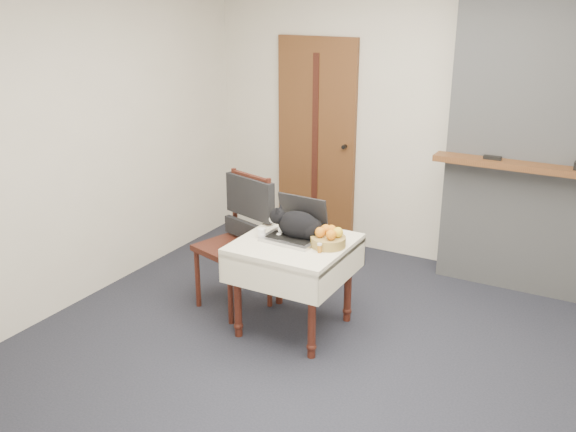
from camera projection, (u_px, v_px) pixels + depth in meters
name	position (u px, v px, depth m)	size (l,w,h in m)	color
ground	(341.00, 360.00, 4.40)	(4.50, 4.50, 0.00)	black
room_shell	(378.00, 93.00, 4.20)	(4.52, 4.01, 2.61)	beige
door	(316.00, 142.00, 6.25)	(0.82, 0.10, 2.00)	brown
chimney	(546.00, 137.00, 5.08)	(1.62, 0.48, 2.60)	gray
side_table	(294.00, 256.00, 4.63)	(0.78, 0.78, 0.70)	#3D1A10
laptop	(296.00, 228.00, 4.64)	(0.41, 0.36, 0.30)	#B7B7BC
cat	(300.00, 226.00, 4.60)	(0.50, 0.23, 0.24)	black
cream_jar	(262.00, 233.00, 4.66)	(0.06, 0.06, 0.07)	white
pill_bottle	(320.00, 248.00, 4.39)	(0.03, 0.03, 0.07)	#A15F13
fruit_basket	(328.00, 238.00, 4.49)	(0.25, 0.25, 0.14)	olive
desk_clutter	(319.00, 243.00, 4.54)	(0.13, 0.02, 0.01)	black
chair	(243.00, 223.00, 5.01)	(0.59, 0.58, 1.07)	#3D1A10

